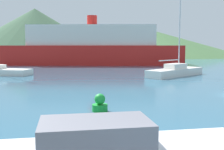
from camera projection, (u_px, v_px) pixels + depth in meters
name	position (u px, v px, depth m)	size (l,w,h in m)	color
sailboat_inner	(176.00, 71.00, 28.36)	(7.06, 6.19, 10.46)	white
ferry_distant	(92.00, 47.00, 45.90)	(29.39, 9.70, 7.93)	red
buoy_marker	(100.00, 104.00, 12.97)	(0.72, 0.72, 0.83)	green
hill_west	(35.00, 33.00, 81.19)	(46.37, 46.37, 13.77)	#38563D
hill_central	(157.00, 44.00, 89.26)	(52.41, 52.41, 7.53)	#3D6038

